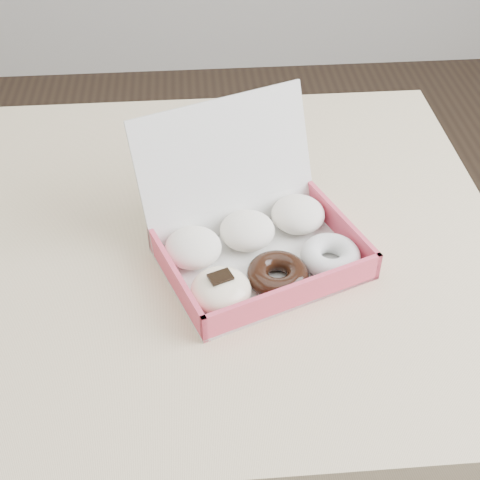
{
  "coord_description": "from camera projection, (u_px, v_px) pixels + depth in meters",
  "views": [
    {
      "loc": [
        0.15,
        -0.76,
        1.4
      ],
      "look_at": [
        0.2,
        -0.07,
        0.79
      ],
      "focal_mm": 50.0,
      "sensor_mm": 36.0,
      "label": 1
    }
  ],
  "objects": [
    {
      "name": "donut_box",
      "position": [
        255.0,
        242.0,
        0.93
      ],
      "size": [
        0.34,
        0.33,
        0.19
      ],
      "rotation": [
        0.0,
        0.0,
        0.37
      ],
      "color": "silver",
      "rests_on": "table"
    },
    {
      "name": "table",
      "position": [
        106.0,
        276.0,
        1.04
      ],
      "size": [
        1.2,
        0.8,
        0.75
      ],
      "color": "tan",
      "rests_on": "ground"
    }
  ]
}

